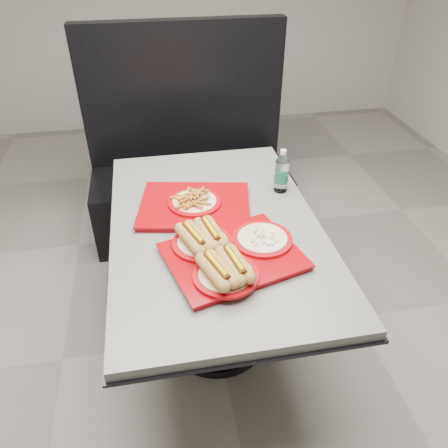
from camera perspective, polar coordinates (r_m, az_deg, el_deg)
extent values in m
plane|color=gray|center=(2.42, -0.93, -14.55)|extent=(6.00, 6.00, 0.00)
cylinder|color=black|center=(2.40, -0.94, -14.17)|extent=(0.52, 0.52, 0.05)
cylinder|color=black|center=(2.14, -1.03, -8.01)|extent=(0.11, 0.11, 0.66)
cube|color=black|center=(1.93, -1.13, -1.00)|extent=(0.92, 1.42, 0.01)
cube|color=slate|center=(1.92, -1.14, -0.40)|extent=(0.90, 1.40, 0.04)
cube|color=black|center=(3.04, -4.20, 2.96)|extent=(1.30, 0.55, 0.45)
cube|color=black|center=(3.00, -5.26, 14.73)|extent=(1.30, 0.10, 1.10)
cube|color=#94040A|center=(1.71, 1.17, -4.44)|extent=(0.57, 0.50, 0.02)
cube|color=#94040A|center=(1.70, 1.18, -4.07)|extent=(0.58, 0.51, 0.01)
cylinder|color=#9E0509|center=(1.59, 0.23, -6.70)|extent=(0.24, 0.24, 0.01)
cylinder|color=white|center=(1.59, 0.23, -6.52)|extent=(0.20, 0.20, 0.01)
cylinder|color=#9E0509|center=(1.74, -2.82, -2.49)|extent=(0.24, 0.24, 0.01)
cylinder|color=white|center=(1.74, -2.83, -2.31)|extent=(0.20, 0.20, 0.01)
cylinder|color=#9E0509|center=(1.77, 5.03, -1.96)|extent=(0.24, 0.24, 0.01)
cylinder|color=white|center=(1.76, 5.04, -1.78)|extent=(0.20, 0.20, 0.01)
cube|color=#94040A|center=(2.00, -3.83, 2.26)|extent=(0.55, 0.46, 0.02)
cube|color=#94040A|center=(2.00, -3.84, 2.59)|extent=(0.56, 0.47, 0.01)
cylinder|color=#9E0509|center=(1.99, -3.86, 2.86)|extent=(0.24, 0.24, 0.01)
cylinder|color=white|center=(1.99, -3.86, 3.03)|extent=(0.20, 0.20, 0.01)
cylinder|color=silver|center=(2.12, 7.50, 6.23)|extent=(0.07, 0.07, 0.16)
cylinder|color=#186140|center=(2.12, 7.48, 6.04)|extent=(0.07, 0.07, 0.04)
cone|color=silver|center=(2.08, 7.70, 8.57)|extent=(0.07, 0.07, 0.04)
cylinder|color=silver|center=(2.06, 7.77, 9.28)|extent=(0.03, 0.03, 0.02)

